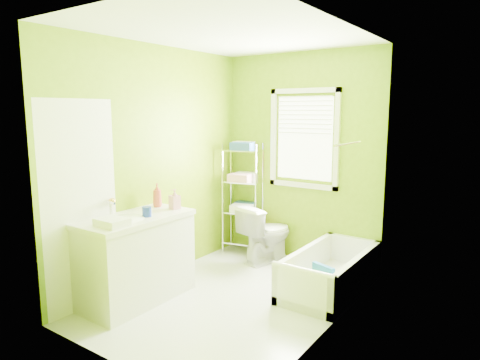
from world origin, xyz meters
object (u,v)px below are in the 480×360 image
Objects in this scene: bathtub at (329,278)px; toilet at (266,233)px; wire_shelf_unit at (244,186)px; vanity at (136,256)px.

toilet is at bearing 158.47° from bathtub.
wire_shelf_unit is at bearing 159.49° from bathtub.
toilet is (-1.02, 0.40, 0.22)m from bathtub.
bathtub is at bearing 41.20° from vanity.
toilet is 0.49× the size of wire_shelf_unit.
toilet is at bearing 74.43° from vanity.
toilet is 0.63× the size of vanity.
vanity reaches higher than toilet.
bathtub is 1.20× the size of vanity.
bathtub is 2.01m from vanity.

